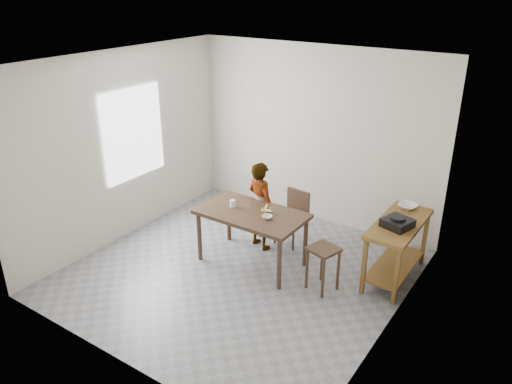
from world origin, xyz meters
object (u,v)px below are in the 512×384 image
Objects in this scene: stool at (323,268)px; dining_table at (252,238)px; dining_chair at (291,218)px; prep_counter at (396,250)px; child at (261,206)px.

dining_table is at bearing 178.25° from stool.
dining_chair is (0.16, 0.76, 0.01)m from dining_table.
dining_chair reaches higher than dining_table.
prep_counter is at bearing 3.43° from dining_chair.
stool is at bearing -35.38° from dining_chair.
dining_chair is at bearing 138.98° from stool.
dining_table is 1.86m from prep_counter.
dining_chair is at bearing 177.79° from prep_counter.
child reaches higher than stool.
stool is at bearing -1.75° from dining_table.
child is at bearing 108.81° from dining_table.
prep_counter is 0.99m from stool.
prep_counter reaches higher than stool.
dining_table is 1.80× the size of dining_chair.
dining_table is 0.53m from child.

